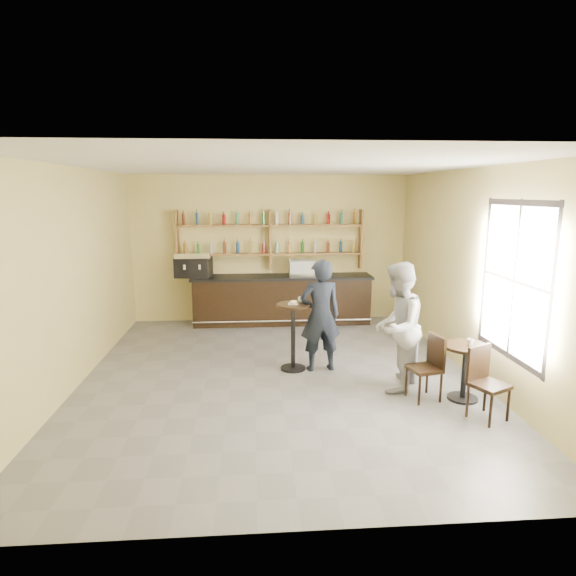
{
  "coord_description": "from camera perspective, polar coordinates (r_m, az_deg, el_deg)",
  "views": [
    {
      "loc": [
        -0.38,
        -7.08,
        2.83
      ],
      "look_at": [
        0.2,
        0.8,
        1.25
      ],
      "focal_mm": 30.0,
      "sensor_mm": 36.0,
      "label": 1
    }
  ],
  "objects": [
    {
      "name": "floor",
      "position": [
        7.64,
        -1.07,
        -10.45
      ],
      "size": [
        7.0,
        7.0,
        0.0
      ],
      "primitive_type": "plane",
      "color": "slate",
      "rests_on": "ground"
    },
    {
      "name": "ceiling",
      "position": [
        7.1,
        -1.17,
        14.29
      ],
      "size": [
        7.0,
        7.0,
        0.0
      ],
      "primitive_type": "plane",
      "rotation": [
        3.14,
        0.0,
        0.0
      ],
      "color": "white",
      "rests_on": "wall_back"
    },
    {
      "name": "wall_back",
      "position": [
        10.66,
        -2.15,
        4.67
      ],
      "size": [
        7.0,
        0.0,
        7.0
      ],
      "primitive_type": "plane",
      "rotation": [
        1.57,
        0.0,
        0.0
      ],
      "color": "#D8C77A",
      "rests_on": "floor"
    },
    {
      "name": "wall_front",
      "position": [
        3.81,
        1.77,
        -7.56
      ],
      "size": [
        7.0,
        0.0,
        7.0
      ],
      "primitive_type": "plane",
      "rotation": [
        -1.57,
        0.0,
        0.0
      ],
      "color": "#D8C77A",
      "rests_on": "floor"
    },
    {
      "name": "wall_left",
      "position": [
        7.65,
        -24.18,
        1.05
      ],
      "size": [
        0.0,
        7.0,
        7.0
      ],
      "primitive_type": "plane",
      "rotation": [
        1.57,
        0.0,
        1.57
      ],
      "color": "#D8C77A",
      "rests_on": "floor"
    },
    {
      "name": "wall_right",
      "position": [
        7.94,
        21.04,
        1.64
      ],
      "size": [
        0.0,
        7.0,
        7.0
      ],
      "primitive_type": "plane",
      "rotation": [
        1.57,
        0.0,
        -1.57
      ],
      "color": "#D8C77A",
      "rests_on": "floor"
    },
    {
      "name": "window_pane",
      "position": [
        6.87,
        25.26,
        0.75
      ],
      "size": [
        0.0,
        2.0,
        2.0
      ],
      "primitive_type": "plane",
      "rotation": [
        1.57,
        0.0,
        -1.57
      ],
      "color": "white",
      "rests_on": "wall_right"
    },
    {
      "name": "window_frame",
      "position": [
        6.87,
        25.22,
        0.75
      ],
      "size": [
        0.04,
        1.7,
        2.1
      ],
      "primitive_type": null,
      "color": "black",
      "rests_on": "wall_right"
    },
    {
      "name": "shelf_unit",
      "position": [
        10.51,
        -2.13,
        5.73
      ],
      "size": [
        4.0,
        0.26,
        1.4
      ],
      "primitive_type": null,
      "color": "brown",
      "rests_on": "wall_back"
    },
    {
      "name": "liquor_bottles",
      "position": [
        10.49,
        -2.14,
        6.65
      ],
      "size": [
        3.68,
        0.1,
        1.0
      ],
      "primitive_type": null,
      "color": "#8C5919",
      "rests_on": "shelf_unit"
    },
    {
      "name": "bar_counter",
      "position": [
        10.51,
        -0.73,
        -1.36
      ],
      "size": [
        3.89,
        0.76,
        1.05
      ],
      "primitive_type": null,
      "color": "black",
      "rests_on": "floor"
    },
    {
      "name": "espresso_machine",
      "position": [
        10.42,
        -11.14,
        2.72
      ],
      "size": [
        0.79,
        0.57,
        0.52
      ],
      "primitive_type": null,
      "rotation": [
        0.0,
        0.0,
        -0.15
      ],
      "color": "black",
      "rests_on": "bar_counter"
    },
    {
      "name": "pastry_case",
      "position": [
        10.41,
        1.63,
        2.41
      ],
      "size": [
        0.62,
        0.53,
        0.34
      ],
      "primitive_type": null,
      "rotation": [
        0.0,
        0.0,
        0.16
      ],
      "color": "silver",
      "rests_on": "bar_counter"
    },
    {
      "name": "pedestal_table",
      "position": [
        7.76,
        0.61,
        -5.82
      ],
      "size": [
        0.68,
        0.68,
        1.09
      ],
      "primitive_type": null,
      "rotation": [
        0.0,
        0.0,
        -0.34
      ],
      "color": "black",
      "rests_on": "floor"
    },
    {
      "name": "napkin",
      "position": [
        7.62,
        0.62,
        -1.88
      ],
      "size": [
        0.17,
        0.17,
        0.0
      ],
      "primitive_type": "cube",
      "rotation": [
        0.0,
        0.0,
        -0.1
      ],
      "color": "white",
      "rests_on": "pedestal_table"
    },
    {
      "name": "donut",
      "position": [
        7.6,
        0.7,
        -1.71
      ],
      "size": [
        0.15,
        0.15,
        0.05
      ],
      "primitive_type": "torus",
      "rotation": [
        0.0,
        0.0,
        0.1
      ],
      "color": "tan",
      "rests_on": "napkin"
    },
    {
      "name": "cup_pedestal",
      "position": [
        7.72,
        1.59,
        -1.39
      ],
      "size": [
        0.13,
        0.13,
        0.09
      ],
      "primitive_type": "imported",
      "rotation": [
        0.0,
        0.0,
        -0.2
      ],
      "color": "white",
      "rests_on": "pedestal_table"
    },
    {
      "name": "man_main",
      "position": [
        7.67,
        3.84,
        -3.28
      ],
      "size": [
        0.71,
        0.51,
        1.81
      ],
      "primitive_type": "imported",
      "rotation": [
        0.0,
        0.0,
        3.26
      ],
      "color": "black",
      "rests_on": "floor"
    },
    {
      "name": "cafe_table",
      "position": [
        7.14,
        20.17,
        -9.37
      ],
      "size": [
        0.81,
        0.81,
        0.78
      ],
      "primitive_type": null,
      "rotation": [
        0.0,
        0.0,
        0.4
      ],
      "color": "black",
      "rests_on": "floor"
    },
    {
      "name": "cup_cafe",
      "position": [
        7.03,
        20.78,
        -6.01
      ],
      "size": [
        0.12,
        0.12,
        0.09
      ],
      "primitive_type": "imported",
      "rotation": [
        0.0,
        0.0,
        -0.34
      ],
      "color": "white",
      "rests_on": "cafe_table"
    },
    {
      "name": "chair_west",
      "position": [
        6.96,
        15.85,
        -9.11
      ],
      "size": [
        0.47,
        0.47,
        0.91
      ],
      "primitive_type": null,
      "rotation": [
        0.0,
        0.0,
        -1.35
      ],
      "color": "black",
      "rests_on": "floor"
    },
    {
      "name": "chair_south",
      "position": [
        6.64,
        22.75,
        -10.51
      ],
      "size": [
        0.54,
        0.54,
        0.93
      ],
      "primitive_type": null,
      "rotation": [
        0.0,
        0.0,
        0.46
      ],
      "color": "black",
      "rests_on": "floor"
    },
    {
      "name": "patron_second",
      "position": [
        7.06,
        12.8,
        -4.55
      ],
      "size": [
        1.08,
        1.15,
        1.87
      ],
      "primitive_type": "imported",
      "rotation": [
        0.0,
        0.0,
        -2.13
      ],
      "color": "#A0A0A5",
      "rests_on": "floor"
    }
  ]
}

